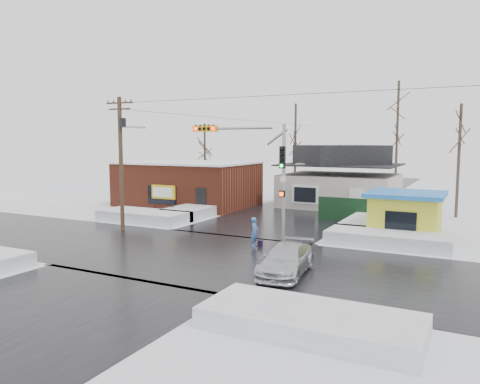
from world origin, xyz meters
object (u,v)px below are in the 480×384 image
at_px(pedestrian, 255,232).
at_px(car, 286,260).
at_px(kiosk, 406,214).
at_px(marquee_sign, 163,193).
at_px(utility_pole, 122,155).
at_px(traffic_signal, 258,169).

bearing_deg(pedestrian, car, -144.19).
distance_m(kiosk, pedestrian, 10.06).
bearing_deg(car, marquee_sign, 137.66).
bearing_deg(kiosk, marquee_sign, -178.45).
relative_size(utility_pole, kiosk, 1.96).
bearing_deg(utility_pole, pedestrian, -2.27).
bearing_deg(car, traffic_signal, 122.62).
xyz_separation_m(utility_pole, kiosk, (17.43, 6.49, -3.65)).
bearing_deg(car, kiosk, 66.08).
relative_size(kiosk, pedestrian, 2.70).
height_order(marquee_sign, pedestrian, marquee_sign).
distance_m(pedestrian, car, 5.79).
bearing_deg(kiosk, car, -107.56).
height_order(utility_pole, car, utility_pole).
bearing_deg(traffic_signal, pedestrian, 150.40).
distance_m(utility_pole, marquee_sign, 6.87).
distance_m(kiosk, car, 11.91).
relative_size(marquee_sign, kiosk, 0.55).
distance_m(marquee_sign, pedestrian, 12.94).
bearing_deg(marquee_sign, pedestrian, -29.73).
height_order(kiosk, car, kiosk).
xyz_separation_m(utility_pole, marquee_sign, (-1.07, 5.99, -3.19)).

